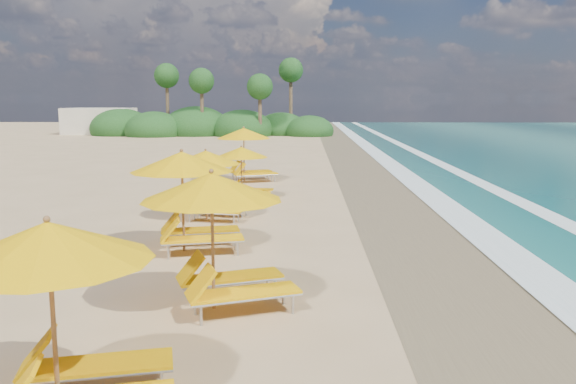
# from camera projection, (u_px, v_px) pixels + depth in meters

# --- Properties ---
(ground) EXTENTS (160.00, 160.00, 0.00)m
(ground) POSITION_uv_depth(u_px,v_px,m) (288.00, 233.00, 16.83)
(ground) COLOR tan
(ground) RESTS_ON ground
(wet_sand) EXTENTS (4.00, 160.00, 0.01)m
(wet_sand) POSITION_uv_depth(u_px,v_px,m) (429.00, 234.00, 16.72)
(wet_sand) COLOR olive
(wet_sand) RESTS_ON ground
(surf_foam) EXTENTS (4.00, 160.00, 0.01)m
(surf_foam) POSITION_uv_depth(u_px,v_px,m) (525.00, 234.00, 16.64)
(surf_foam) COLOR white
(surf_foam) RESTS_ON ground
(station_0) EXTENTS (3.05, 2.95, 2.48)m
(station_0) POSITION_uv_depth(u_px,v_px,m) (69.00, 305.00, 6.99)
(station_0) COLOR olive
(station_0) RESTS_ON ground
(station_1) EXTENTS (3.33, 3.28, 2.58)m
(station_1) POSITION_uv_depth(u_px,v_px,m) (223.00, 231.00, 10.67)
(station_1) COLOR olive
(station_1) RESTS_ON ground
(station_2) EXTENTS (3.17, 3.04, 2.59)m
(station_2) POSITION_uv_depth(u_px,v_px,m) (191.00, 194.00, 14.74)
(station_2) COLOR olive
(station_2) RESTS_ON ground
(station_3) EXTENTS (2.71, 2.58, 2.26)m
(station_3) POSITION_uv_depth(u_px,v_px,m) (211.00, 180.00, 18.66)
(station_3) COLOR olive
(station_3) RESTS_ON ground
(station_4) EXTENTS (2.34, 2.20, 2.06)m
(station_4) POSITION_uv_depth(u_px,v_px,m) (246.00, 169.00, 22.41)
(station_4) COLOR olive
(station_4) RESTS_ON ground
(station_5) EXTENTS (3.27, 3.21, 2.55)m
(station_5) POSITION_uv_depth(u_px,v_px,m) (248.00, 151.00, 27.28)
(station_5) COLOR olive
(station_5) RESTS_ON ground
(treeline) EXTENTS (25.80, 8.80, 9.74)m
(treeline) POSITION_uv_depth(u_px,v_px,m) (206.00, 126.00, 61.88)
(treeline) COLOR #163D14
(treeline) RESTS_ON ground
(beach_building) EXTENTS (7.00, 5.00, 2.80)m
(beach_building) POSITION_uv_depth(u_px,v_px,m) (100.00, 121.00, 64.60)
(beach_building) COLOR beige
(beach_building) RESTS_ON ground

